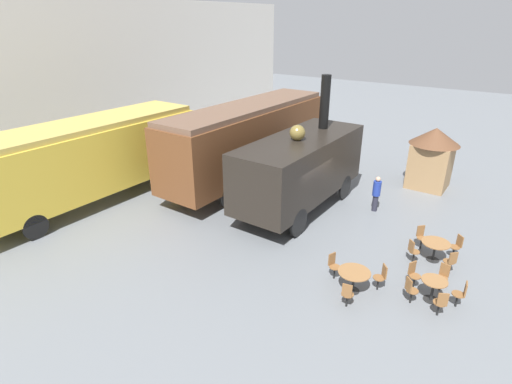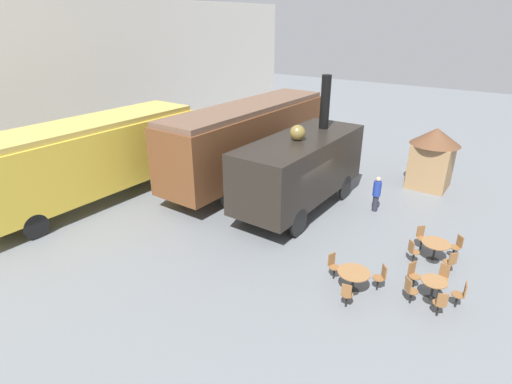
# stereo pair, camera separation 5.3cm
# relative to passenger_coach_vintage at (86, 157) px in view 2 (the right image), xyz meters

# --- Properties ---
(ground_plane) EXTENTS (80.00, 80.00, 0.00)m
(ground_plane) POSITION_rel_passenger_coach_vintage_xyz_m (3.92, -8.70, -2.13)
(ground_plane) COLOR slate
(backdrop_wall) EXTENTS (44.00, 0.15, 9.00)m
(backdrop_wall) POSITION_rel_passenger_coach_vintage_xyz_m (3.92, 7.07, 2.37)
(backdrop_wall) COLOR silver
(backdrop_wall) RESTS_ON ground_plane
(passenger_coach_vintage) EXTENTS (10.96, 2.79, 3.67)m
(passenger_coach_vintage) POSITION_rel_passenger_coach_vintage_xyz_m (0.00, 0.00, 0.00)
(passenger_coach_vintage) COLOR gold
(passenger_coach_vintage) RESTS_ON ground_plane
(passenger_coach_wooden) EXTENTS (10.66, 2.62, 3.91)m
(passenger_coach_wooden) POSITION_rel_passenger_coach_vintage_xyz_m (6.35, -4.28, 0.14)
(passenger_coach_wooden) COLOR brown
(passenger_coach_wooden) RESTS_ON ground_plane
(steam_locomotive) EXTENTS (7.15, 2.58, 5.56)m
(steam_locomotive) POSITION_rel_passenger_coach_vintage_xyz_m (4.86, -8.14, -0.15)
(steam_locomotive) COLOR black
(steam_locomotive) RESTS_ON ground_plane
(cafe_table_near) EXTENTS (0.95, 0.95, 0.71)m
(cafe_table_near) POSITION_rel_passenger_coach_vintage_xyz_m (3.93, -14.07, -1.56)
(cafe_table_near) COLOR black
(cafe_table_near) RESTS_ON ground_plane
(cafe_table_mid) EXTENTS (0.75, 0.75, 0.71)m
(cafe_table_mid) POSITION_rel_passenger_coach_vintage_xyz_m (1.62, -14.56, -1.60)
(cafe_table_mid) COLOR black
(cafe_table_mid) RESTS_ON ground_plane
(cafe_table_far) EXTENTS (0.99, 0.99, 0.71)m
(cafe_table_far) POSITION_rel_passenger_coach_vintage_xyz_m (0.67, -12.46, -1.55)
(cafe_table_far) COLOR black
(cafe_table_far) RESTS_ON ground_plane
(cafe_chair_0) EXTENTS (0.40, 0.40, 0.87)m
(cafe_chair_0) POSITION_rel_passenger_coach_vintage_xyz_m (4.54, -14.65, -1.63)
(cafe_chair_0) COLOR black
(cafe_chair_0) RESTS_ON ground_plane
(cafe_chair_1) EXTENTS (0.40, 0.40, 0.87)m
(cafe_chair_1) POSITION_rel_passenger_coach_vintage_xyz_m (4.51, -13.46, -1.63)
(cafe_chair_1) COLOR black
(cafe_chair_1) RESTS_ON ground_plane
(cafe_chair_2) EXTENTS (0.40, 0.40, 0.87)m
(cafe_chair_2) POSITION_rel_passenger_coach_vintage_xyz_m (3.31, -13.49, -1.63)
(cafe_chair_2) COLOR black
(cafe_chair_2) RESTS_ON ground_plane
(cafe_chair_3) EXTENTS (0.40, 0.40, 0.87)m
(cafe_chair_3) POSITION_rel_passenger_coach_vintage_xyz_m (3.34, -14.69, -1.63)
(cafe_chair_3) COLOR black
(cafe_chair_3) RESTS_ON ground_plane
(cafe_chair_4) EXTENTS (0.40, 0.39, 0.87)m
(cafe_chair_4) POSITION_rel_passenger_coach_vintage_xyz_m (0.96, -14.91, -1.63)
(cafe_chair_4) COLOR black
(cafe_chair_4) RESTS_ON ground_plane
(cafe_chair_5) EXTENTS (0.36, 0.38, 0.87)m
(cafe_chair_5) POSITION_rel_passenger_coach_vintage_xyz_m (1.75, -15.29, -1.63)
(cafe_chair_5) COLOR black
(cafe_chair_5) RESTS_ON ground_plane
(cafe_chair_6) EXTENTS (0.37, 0.36, 0.87)m
(cafe_chair_6) POSITION_rel_passenger_coach_vintage_xyz_m (2.36, -14.66, -1.63)
(cafe_chair_6) COLOR black
(cafe_chair_6) RESTS_ON ground_plane
(cafe_chair_7) EXTENTS (0.39, 0.40, 0.87)m
(cafe_chair_7) POSITION_rel_passenger_coach_vintage_xyz_m (1.95, -13.89, -1.63)
(cafe_chair_7) COLOR black
(cafe_chair_7) RESTS_ON ground_plane
(cafe_chair_8) EXTENTS (0.40, 0.40, 0.87)m
(cafe_chair_8) POSITION_rel_passenger_coach_vintage_xyz_m (1.08, -14.04, -1.63)
(cafe_chair_8) COLOR black
(cafe_chair_8) RESTS_ON ground_plane
(cafe_chair_9) EXTENTS (0.37, 0.39, 0.87)m
(cafe_chair_9) POSITION_rel_passenger_coach_vintage_xyz_m (0.96, -11.64, -1.63)
(cafe_chair_9) COLOR black
(cafe_chair_9) RESTS_ON ground_plane
(cafe_chair_10) EXTENTS (0.38, 0.36, 0.87)m
(cafe_chair_10) POSITION_rel_passenger_coach_vintage_xyz_m (-0.19, -12.62, -1.63)
(cafe_chair_10) COLOR black
(cafe_chair_10) RESTS_ON ground_plane
(cafe_chair_11) EXTENTS (0.40, 0.41, 0.87)m
(cafe_chair_11) POSITION_rel_passenger_coach_vintage_xyz_m (1.23, -13.12, -1.63)
(cafe_chair_11) COLOR black
(cafe_chair_11) RESTS_ON ground_plane
(visitor_person) EXTENTS (0.34, 0.34, 1.59)m
(visitor_person) POSITION_rel_passenger_coach_vintage_xyz_m (6.55, -11.00, -1.28)
(visitor_person) COLOR #262633
(visitor_person) RESTS_ON ground_plane
(ticket_kiosk) EXTENTS (2.34, 2.34, 3.00)m
(ticket_kiosk) POSITION_rel_passenger_coach_vintage_xyz_m (10.76, -12.16, -0.46)
(ticket_kiosk) COLOR #99754C
(ticket_kiosk) RESTS_ON ground_plane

